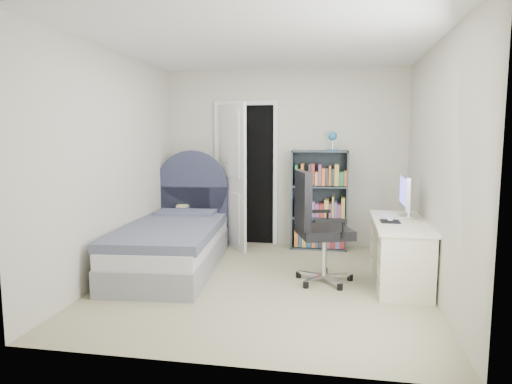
% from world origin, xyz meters
% --- Properties ---
extents(room_shell, '(3.50, 3.70, 2.60)m').
position_xyz_m(room_shell, '(0.00, 0.00, 1.25)').
color(room_shell, gray).
rests_on(room_shell, ground).
extents(door, '(0.92, 0.66, 2.06)m').
position_xyz_m(door, '(-0.65, 1.57, 1.03)').
color(door, black).
rests_on(door, ground).
extents(bed, '(1.23, 2.30, 1.37)m').
position_xyz_m(bed, '(-1.17, 0.42, 0.31)').
color(bed, gray).
rests_on(bed, ground).
extents(nightstand, '(0.42, 0.42, 0.61)m').
position_xyz_m(nightstand, '(-1.33, 1.36, 0.40)').
color(nightstand, tan).
rests_on(nightstand, ground).
extents(floor_lamp, '(0.18, 0.18, 1.24)m').
position_xyz_m(floor_lamp, '(-0.78, 1.53, 0.51)').
color(floor_lamp, silver).
rests_on(floor_lamp, ground).
extents(bookcase, '(0.77, 0.33, 1.63)m').
position_xyz_m(bookcase, '(0.52, 1.63, 0.63)').
color(bookcase, '#3C4A52').
rests_on(bookcase, ground).
extents(desk, '(0.55, 1.38, 1.13)m').
position_xyz_m(desk, '(1.43, 0.29, 0.37)').
color(desk, '#F1EDC9').
rests_on(desk, ground).
extents(office_chair, '(0.67, 0.69, 1.21)m').
position_xyz_m(office_chair, '(0.54, 0.12, 0.66)').
color(office_chair, silver).
rests_on(office_chair, ground).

